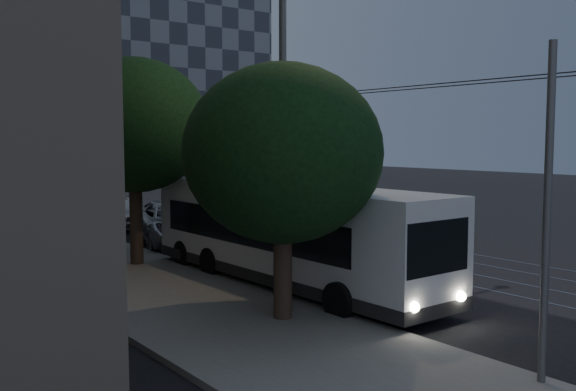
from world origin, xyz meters
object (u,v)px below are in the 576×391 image
(trolleybus, at_px, (284,232))
(car_white_a, at_px, (124,212))
(car_white_d, at_px, (32,193))
(streetlamp_far, at_px, (16,109))
(car_white_c, at_px, (23,197))
(pickup_silver, at_px, (176,222))
(streetlamp_near, at_px, (296,54))
(car_white_b, at_px, (66,206))

(trolleybus, height_order, car_white_a, trolleybus)
(car_white_d, bearing_deg, streetlamp_far, -129.14)
(car_white_a, distance_m, car_white_c, 12.89)
(streetlamp_far, bearing_deg, car_white_d, 69.29)
(pickup_silver, height_order, streetlamp_near, streetlamp_near)
(car_white_b, xyz_separation_m, streetlamp_far, (-1.43, 3.97, 5.45))
(car_white_c, xyz_separation_m, streetlamp_near, (-0.47, -29.12, 5.92))
(streetlamp_far, bearing_deg, car_white_b, -70.23)
(car_white_c, height_order, car_white_d, car_white_c)
(car_white_a, bearing_deg, trolleybus, -83.43)
(car_white_a, relative_size, car_white_b, 0.97)
(trolleybus, xyz_separation_m, car_white_d, (1.40, 31.47, -0.99))
(trolleybus, xyz_separation_m, streetlamp_far, (-1.28, 24.37, 4.51))
(streetlamp_near, distance_m, streetlamp_far, 25.82)
(car_white_b, xyz_separation_m, car_white_d, (1.26, 11.07, -0.05))
(car_white_b, distance_m, streetlamp_far, 6.89)
(streetlamp_far, bearing_deg, car_white_c, 71.90)
(car_white_b, bearing_deg, car_white_a, -54.26)
(car_white_b, bearing_deg, pickup_silver, -60.96)
(car_white_b, relative_size, streetlamp_far, 0.45)
(car_white_a, relative_size, streetlamp_near, 0.40)
(pickup_silver, xyz_separation_m, car_white_d, (0.36, 22.50, -0.27))
(trolleybus, bearing_deg, streetlamp_near, -115.98)
(car_white_a, distance_m, car_white_b, 5.63)
(pickup_silver, bearing_deg, car_white_a, 103.35)
(streetlamp_far, bearing_deg, pickup_silver, -81.43)
(streetlamp_near, bearing_deg, pickup_silver, 80.66)
(trolleybus, relative_size, streetlamp_near, 1.06)
(pickup_silver, bearing_deg, car_white_b, 109.72)
(car_white_d, bearing_deg, car_white_b, -114.91)
(car_white_c, bearing_deg, trolleybus, -94.33)
(streetlamp_near, relative_size, streetlamp_far, 1.09)
(trolleybus, xyz_separation_m, car_white_b, (0.14, 20.40, -0.94))
(car_white_a, relative_size, streetlamp_far, 0.44)
(streetlamp_near, bearing_deg, car_white_d, 86.40)
(pickup_silver, relative_size, car_white_b, 1.39)
(trolleybus, xyz_separation_m, streetlamp_near, (-0.67, -1.44, 5.00))
(car_white_b, relative_size, car_white_d, 1.27)
(car_white_c, xyz_separation_m, streetlamp_far, (-1.08, -3.32, 5.43))
(car_white_b, relative_size, streetlamp_near, 0.42)
(car_white_a, relative_size, car_white_d, 1.23)
(pickup_silver, relative_size, car_white_a, 1.43)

